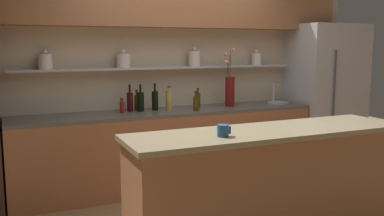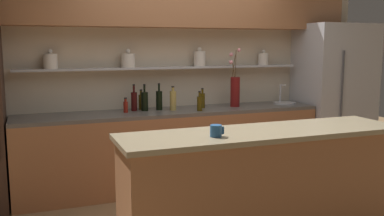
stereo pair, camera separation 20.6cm
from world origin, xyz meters
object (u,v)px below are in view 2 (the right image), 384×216
at_px(flower_vase, 235,90).
at_px(bottle_sauce_7, 126,106).
at_px(bottle_oil_4, 202,100).
at_px(bottle_wine_1, 159,100).
at_px(bottle_wine_0, 134,101).
at_px(bottle_oil_2, 141,101).
at_px(refrigerator, 333,97).
at_px(bottle_wine_3, 145,101).
at_px(sink_fixture, 284,102).
at_px(bottle_spirit_6, 173,100).
at_px(bottle_oil_5, 200,103).
at_px(coffee_mug, 216,131).

relative_size(flower_vase, bottle_sauce_7, 4.22).
bearing_deg(bottle_oil_4, flower_vase, -5.20).
height_order(flower_vase, bottle_wine_1, flower_vase).
distance_m(bottle_wine_0, bottle_oil_2, 0.12).
relative_size(refrigerator, bottle_wine_3, 6.25).
distance_m(sink_fixture, bottle_wine_0, 1.97).
height_order(bottle_spirit_6, bottle_sauce_7, bottle_spirit_6).
distance_m(bottle_oil_5, coffee_mug, 1.88).
relative_size(bottle_oil_5, bottle_spirit_6, 0.81).
bearing_deg(sink_fixture, bottle_wine_1, 177.43).
height_order(bottle_oil_4, coffee_mug, bottle_oil_4).
distance_m(bottle_wine_1, bottle_oil_5, 0.48).
xyz_separation_m(refrigerator, coffee_mug, (-2.58, -1.90, 0.09)).
bearing_deg(sink_fixture, bottle_wine_3, 177.87).
distance_m(bottle_wine_0, bottle_oil_5, 0.76).
bearing_deg(bottle_oil_4, bottle_sauce_7, -178.70).
bearing_deg(bottle_wine_3, bottle_oil_4, -2.21).
xyz_separation_m(flower_vase, bottle_wine_1, (-0.96, 0.07, -0.09)).
relative_size(bottle_oil_5, coffee_mug, 2.17).
relative_size(flower_vase, bottle_oil_2, 3.00).
relative_size(sink_fixture, bottle_spirit_6, 1.00).
bearing_deg(bottle_wine_1, bottle_wine_0, 173.71).
bearing_deg(refrigerator, bottle_sauce_7, 178.61).
bearing_deg(coffee_mug, bottle_wine_3, 90.27).
distance_m(sink_fixture, coffee_mug, 2.68).
distance_m(refrigerator, bottle_wine_3, 2.59).
relative_size(bottle_wine_1, bottle_oil_4, 1.31).
height_order(bottle_oil_5, bottle_sauce_7, bottle_oil_5).
height_order(bottle_wine_0, bottle_oil_2, bottle_wine_0).
relative_size(bottle_oil_2, bottle_oil_5, 1.04).
height_order(refrigerator, bottle_oil_5, refrigerator).
bearing_deg(bottle_oil_5, flower_vase, 17.16).
height_order(flower_vase, bottle_sauce_7, flower_vase).
bearing_deg(bottle_wine_0, coffee_mug, -86.50).
relative_size(bottle_wine_0, bottle_sauce_7, 1.82).
xyz_separation_m(sink_fixture, bottle_oil_2, (-1.87, 0.17, 0.07)).
bearing_deg(bottle_wine_1, bottle_oil_4, -3.61).
distance_m(bottle_sauce_7, coffee_mug, 1.99).
bearing_deg(flower_vase, bottle_oil_5, -162.84).
xyz_separation_m(bottle_oil_2, bottle_spirit_6, (0.34, -0.18, 0.02)).
distance_m(bottle_oil_4, bottle_spirit_6, 0.40).
bearing_deg(bottle_oil_5, bottle_wine_3, 158.71).
xyz_separation_m(refrigerator, bottle_sauce_7, (-2.83, 0.07, 0.01)).
height_order(refrigerator, coffee_mug, refrigerator).
height_order(bottle_spirit_6, coffee_mug, bottle_spirit_6).
relative_size(bottle_oil_2, bottle_sauce_7, 1.41).
height_order(bottle_wine_3, bottle_spirit_6, bottle_wine_3).
height_order(bottle_wine_1, bottle_spirit_6, bottle_wine_1).
relative_size(flower_vase, bottle_wine_1, 2.27).
bearing_deg(coffee_mug, bottle_wine_1, 85.27).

